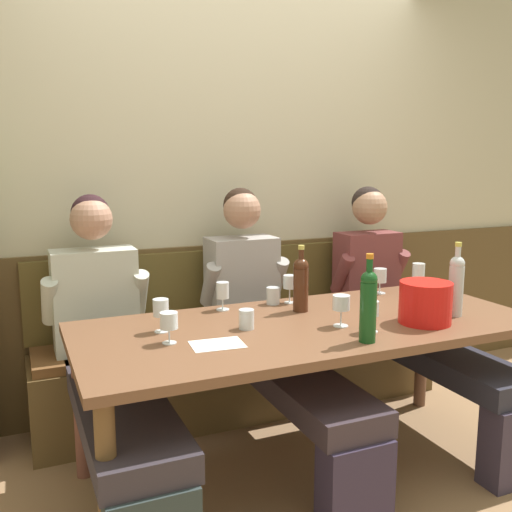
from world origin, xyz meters
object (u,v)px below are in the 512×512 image
object	(u,v)px
person_right_seat	(269,322)
wine_glass_near_bucket	(161,309)
wine_bottle_clear_water	(368,303)
wine_bottle_green_tall	(301,283)
person_center_left_seat	(404,307)
wine_glass_by_bottle	(223,291)
wine_glass_center_rear	(341,304)
water_tumbler_left	(247,319)
wine_glass_center_front	(290,283)
dining_table	(309,338)
wine_glass_left_end	(169,321)
wine_glass_right_end	(372,310)
wine_bottle_amber_mid	(456,283)
wine_glass_mid_left	(418,271)
wine_glass_mid_right	(380,276)
water_tumbler_center	(273,296)
wall_bench	(247,363)
ice_bucket	(425,303)
person_left_seat	(109,348)

from	to	relation	value
person_right_seat	wine_glass_near_bucket	world-z (taller)	person_right_seat
wine_bottle_clear_water	wine_bottle_green_tall	bearing A→B (deg)	93.08
person_center_left_seat	wine_glass_by_bottle	bearing A→B (deg)	179.46
wine_glass_center_rear	water_tumbler_left	distance (m)	0.42
wine_glass_center_front	dining_table	bearing A→B (deg)	-102.23
person_center_left_seat	wine_glass_left_end	distance (m)	1.53
person_center_left_seat	wine_glass_near_bucket	world-z (taller)	person_center_left_seat
wine_glass_center_front	wine_bottle_clear_water	bearing A→B (deg)	-89.47
dining_table	wine_glass_center_rear	world-z (taller)	wine_glass_center_rear
person_right_seat	wine_glass_right_end	size ratio (longest dim) A/B	10.02
wine_bottle_amber_mid	dining_table	bearing A→B (deg)	166.03
wine_bottle_green_tall	wine_glass_right_end	world-z (taller)	wine_bottle_green_tall
wine_glass_left_end	wine_glass_mid_left	world-z (taller)	wine_glass_mid_left
dining_table	wine_glass_right_end	world-z (taller)	wine_glass_right_end
wine_glass_near_bucket	wine_bottle_clear_water	bearing A→B (deg)	-32.16
wine_glass_mid_right	water_tumbler_center	size ratio (longest dim) A/B	1.60
wall_bench	dining_table	xyz separation A→B (m)	(0.00, -0.75, 0.38)
person_right_seat	water_tumbler_left	size ratio (longest dim) A/B	15.76
person_right_seat	wine_glass_right_end	distance (m)	0.66
wine_bottle_green_tall	wine_glass_mid_right	bearing A→B (deg)	14.92
wine_glass_center_front	wine_glass_by_bottle	bearing A→B (deg)	178.48
dining_table	water_tumbler_left	size ratio (longest dim) A/B	24.06
dining_table	wine_glass_center_rear	distance (m)	0.23
wall_bench	ice_bucket	world-z (taller)	wall_bench
wine_glass_center_front	wine_glass_near_bucket	bearing A→B (deg)	-162.93
wine_glass_mid_right	wine_glass_mid_left	world-z (taller)	wine_glass_mid_left
wine_glass_mid_right	wine_glass_left_end	size ratio (longest dim) A/B	1.09
wine_bottle_clear_water	wine_glass_mid_left	distance (m)	1.01
person_right_seat	wine_glass_center_front	world-z (taller)	person_right_seat
wall_bench	wine_glass_left_end	size ratio (longest dim) A/B	18.60
wall_bench	wine_glass_center_front	size ratio (longest dim) A/B	16.38
person_left_seat	wine_bottle_green_tall	size ratio (longest dim) A/B	4.21
ice_bucket	water_tumbler_left	distance (m)	0.81
wall_bench	person_right_seat	xyz separation A→B (m)	(-0.03, -0.38, 0.36)
person_left_seat	wine_bottle_clear_water	bearing A→B (deg)	-36.20
wine_glass_center_front	wine_glass_right_end	bearing A→B (deg)	-80.54
person_left_seat	wine_glass_near_bucket	distance (m)	0.36
wall_bench	wine_bottle_green_tall	xyz separation A→B (m)	(0.05, -0.56, 0.59)
wall_bench	water_tumbler_center	bearing A→B (deg)	-91.58
wine_glass_near_bucket	wine_glass_mid_left	bearing A→B (deg)	6.72
wine_glass_mid_right	wine_glass_by_bottle	xyz separation A→B (m)	(-0.92, 0.02, -0.00)
person_left_seat	wine_bottle_amber_mid	distance (m)	1.64
person_center_left_seat	wine_glass_center_front	size ratio (longest dim) A/B	9.39
dining_table	wine_glass_center_rear	bearing A→B (deg)	-46.42
wine_bottle_green_tall	wine_glass_by_bottle	distance (m)	0.39
wine_bottle_amber_mid	wine_glass_mid_left	xyz separation A→B (m)	(0.17, 0.48, -0.04)
wine_glass_near_bucket	water_tumbler_left	bearing A→B (deg)	-16.52
wine_glass_left_end	wine_glass_center_front	bearing A→B (deg)	27.65
wine_glass_left_end	wine_bottle_clear_water	bearing A→B (deg)	-21.98
wine_bottle_amber_mid	wine_glass_right_end	bearing A→B (deg)	-173.52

